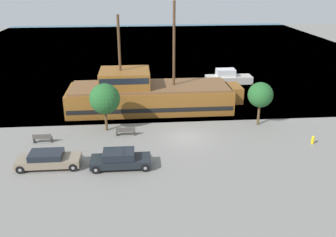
% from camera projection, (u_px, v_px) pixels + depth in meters
% --- Properties ---
extents(ground_plane, '(160.00, 160.00, 0.00)m').
position_uv_depth(ground_plane, '(186.00, 138.00, 34.52)').
color(ground_plane, gray).
extents(water_surface, '(80.00, 80.00, 0.00)m').
position_uv_depth(water_surface, '(157.00, 49.00, 75.42)').
color(water_surface, '#38667F').
rests_on(water_surface, ground).
extents(pirate_ship, '(19.06, 5.94, 11.65)m').
position_uv_depth(pirate_ship, '(148.00, 95.00, 41.28)').
color(pirate_ship, brown).
rests_on(pirate_ship, water_surface).
extents(moored_boat_dockside, '(6.32, 2.26, 1.96)m').
position_uv_depth(moored_boat_dockside, '(228.00, 78.00, 51.80)').
color(moored_boat_dockside, '#B7B2A8').
rests_on(moored_boat_dockside, water_surface).
extents(parked_car_curb_front, '(4.85, 1.96, 1.29)m').
position_uv_depth(parked_car_curb_front, '(48.00, 159.00, 29.07)').
color(parked_car_curb_front, '#7F705B').
rests_on(parked_car_curb_front, ground_plane).
extents(parked_car_curb_mid, '(4.66, 1.95, 1.40)m').
position_uv_depth(parked_car_curb_mid, '(120.00, 159.00, 29.02)').
color(parked_car_curb_mid, black).
rests_on(parked_car_curb_mid, ground_plane).
extents(fire_hydrant, '(0.42, 0.25, 0.76)m').
position_uv_depth(fire_hydrant, '(313.00, 140.00, 33.18)').
color(fire_hydrant, yellow).
rests_on(fire_hydrant, ground_plane).
extents(bench_promenade_east, '(1.77, 0.45, 0.85)m').
position_uv_depth(bench_promenade_east, '(126.00, 131.00, 34.88)').
color(bench_promenade_east, '#4C4742').
rests_on(bench_promenade_east, ground_plane).
extents(bench_promenade_west, '(1.65, 0.45, 0.85)m').
position_uv_depth(bench_promenade_west, '(42.00, 138.00, 33.40)').
color(bench_promenade_west, '#4C4742').
rests_on(bench_promenade_west, ground_plane).
extents(tree_row_east, '(2.90, 2.90, 4.66)m').
position_uv_depth(tree_row_east, '(105.00, 99.00, 35.06)').
color(tree_row_east, brown).
rests_on(tree_row_east, ground_plane).
extents(tree_row_mideast, '(2.47, 2.47, 4.36)m').
position_uv_depth(tree_row_mideast, '(260.00, 95.00, 36.49)').
color(tree_row_mideast, brown).
rests_on(tree_row_mideast, ground_plane).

